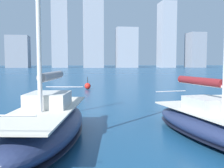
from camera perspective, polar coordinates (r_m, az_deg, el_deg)
name	(u,v)px	position (r m, az deg, el deg)	size (l,w,h in m)	color
city_skyline	(78,39)	(163.58, -7.42, 9.63)	(165.26, 22.79, 51.14)	gray
sailboat_maroon	(213,123)	(11.04, 21.08, -8.00)	(3.21, 7.77, 9.70)	navy
sailboat_grey	(46,124)	(10.11, -14.24, -8.36)	(3.81, 8.20, 10.80)	navy
channel_buoy	(88,86)	(29.87, -5.32, -0.44)	(0.70, 0.70, 1.40)	red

